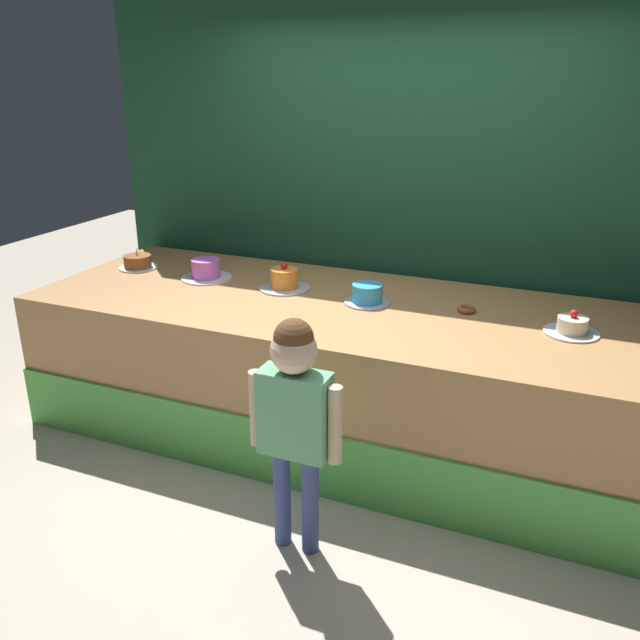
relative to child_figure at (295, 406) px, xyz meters
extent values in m
plane|color=#BCB29E|center=(-0.07, 0.42, -0.76)|extent=(12.00, 12.00, 0.00)
cube|color=#B27F4C|center=(-0.07, 1.11, -0.33)|extent=(4.07, 1.38, 0.87)
cube|color=#59B24C|center=(-0.07, 0.41, -0.57)|extent=(4.07, 0.02, 0.39)
cube|color=#19472D|center=(-0.07, 1.90, 0.60)|extent=(4.43, 0.08, 2.72)
cylinder|color=#3F4C8C|center=(-0.07, 0.00, -0.50)|extent=(0.08, 0.08, 0.52)
cylinder|color=#3F4C8C|center=(0.07, 0.00, -0.50)|extent=(0.08, 0.08, 0.52)
cube|color=#66B27F|center=(0.00, 0.00, -0.04)|extent=(0.33, 0.15, 0.41)
cylinder|color=beige|center=(-0.20, 0.00, -0.05)|extent=(0.07, 0.07, 0.37)
cylinder|color=beige|center=(0.20, 0.00, -0.05)|extent=(0.07, 0.07, 0.37)
sphere|color=beige|center=(0.00, 0.00, 0.27)|extent=(0.21, 0.21, 0.21)
sphere|color=brown|center=(0.00, 0.00, 0.33)|extent=(0.18, 0.18, 0.18)
torus|color=brown|center=(0.51, 1.25, 0.12)|extent=(0.11, 0.11, 0.03)
cylinder|color=white|center=(-1.80, 1.25, 0.11)|extent=(0.27, 0.27, 0.01)
cylinder|color=brown|center=(-1.80, 1.25, 0.15)|extent=(0.19, 0.19, 0.08)
cone|color=#F2E566|center=(-1.80, 1.25, 0.22)|extent=(0.02, 0.02, 0.05)
cylinder|color=white|center=(-1.22, 1.22, 0.11)|extent=(0.34, 0.34, 0.01)
cylinder|color=#CC66D8|center=(-1.22, 1.22, 0.17)|extent=(0.19, 0.19, 0.12)
cylinder|color=silver|center=(-0.64, 1.23, 0.11)|extent=(0.32, 0.32, 0.01)
cylinder|color=orange|center=(-0.64, 1.23, 0.17)|extent=(0.17, 0.17, 0.12)
sphere|color=red|center=(-0.64, 1.23, 0.26)|extent=(0.04, 0.04, 0.04)
cylinder|color=silver|center=(-0.07, 1.17, 0.11)|extent=(0.27, 0.27, 0.01)
cylinder|color=#3399D8|center=(-0.07, 1.17, 0.17)|extent=(0.18, 0.18, 0.11)
cylinder|color=silver|center=(1.09, 1.13, 0.11)|extent=(0.29, 0.29, 0.01)
cylinder|color=beige|center=(1.09, 1.13, 0.15)|extent=(0.16, 0.16, 0.08)
sphere|color=red|center=(1.09, 1.13, 0.21)|extent=(0.04, 0.04, 0.04)
camera|label=1|loc=(1.12, -2.35, 1.40)|focal=36.87mm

